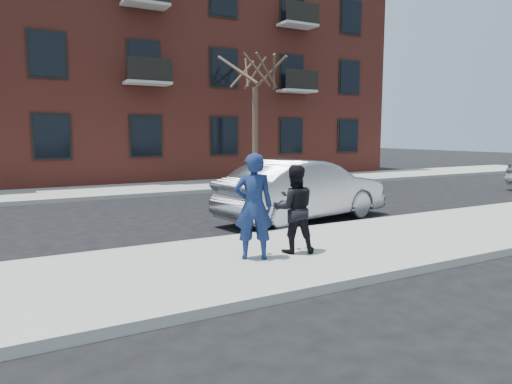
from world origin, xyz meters
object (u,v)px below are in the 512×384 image
man_hoodie (254,206)px  man_peacoat (294,209)px  silver_sedan (304,190)px  street_tree (255,60)px

man_hoodie → man_peacoat: 0.86m
silver_sedan → man_hoodie: man_hoodie is taller
silver_sedan → man_hoodie: size_ratio=2.70×
street_tree → man_peacoat: size_ratio=4.24×
man_peacoat → silver_sedan: bearing=-105.6°
silver_sedan → man_peacoat: bearing=131.4°
silver_sedan → man_hoodie: 4.52m
street_tree → man_hoodie: 13.62m
street_tree → silver_sedan: 9.85m
street_tree → man_peacoat: 13.27m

